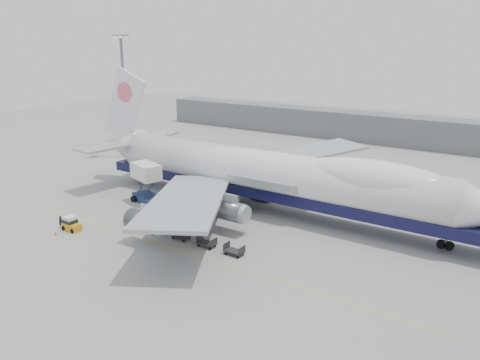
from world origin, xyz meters
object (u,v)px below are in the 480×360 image
Objects in this scene: airliner at (271,174)px; ground_worker at (61,222)px; baggage_tug at (71,224)px; catering_truck at (147,181)px.

airliner reaches higher than ground_worker.
airliner is at bearing -32.40° from ground_worker.
baggage_tug is (-18.06, -21.27, -4.79)m from airliner.
catering_truck is 14.04m from baggage_tug.
ground_worker is at bearing -132.89° from airliner.
ground_worker is (-2.26, -13.99, -2.61)m from catering_truck.
ground_worker is at bearing -81.85° from catering_truck.
catering_truck is 3.66× the size of ground_worker.
baggage_tug is 1.90m from ground_worker.
airliner is 28.31m from baggage_tug.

